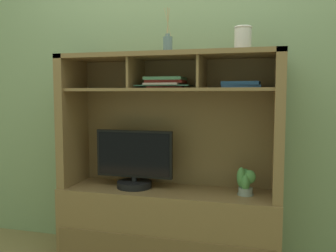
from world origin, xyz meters
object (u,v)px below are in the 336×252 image
(diffuser_bottle, at_px, (168,44))
(ceramic_vase, at_px, (243,39))
(tv_monitor, at_px, (134,163))
(media_console, at_px, (168,199))
(magazine_stack_centre, at_px, (241,85))
(magazine_stack_left, at_px, (165,83))
(potted_orchid, at_px, (245,181))

(diffuser_bottle, xyz_separation_m, ceramic_vase, (0.48, 0.03, 0.02))
(tv_monitor, height_order, ceramic_vase, ceramic_vase)
(media_console, xyz_separation_m, diffuser_bottle, (0.00, -0.02, 1.04))
(magazine_stack_centre, relative_size, diffuser_bottle, 0.82)
(media_console, distance_m, diffuser_bottle, 1.04)
(magazine_stack_left, bearing_deg, media_console, -14.61)
(tv_monitor, relative_size, magazine_stack_centre, 2.25)
(diffuser_bottle, relative_size, ceramic_vase, 1.87)
(media_console, bearing_deg, magazine_stack_centre, 0.28)
(ceramic_vase, bearing_deg, magazine_stack_centre, -111.00)
(magazine_stack_centre, bearing_deg, magazine_stack_left, 179.58)
(media_console, distance_m, tv_monitor, 0.34)
(diffuser_bottle, distance_m, ceramic_vase, 0.48)
(potted_orchid, height_order, magazine_stack_left, magazine_stack_left)
(diffuser_bottle, bearing_deg, magazine_stack_centre, 2.14)
(media_console, bearing_deg, potted_orchid, -0.79)
(potted_orchid, bearing_deg, media_console, 179.21)
(tv_monitor, bearing_deg, magazine_stack_centre, 2.07)
(media_console, bearing_deg, ceramic_vase, 1.42)
(ceramic_vase, bearing_deg, magazine_stack_left, -179.33)
(tv_monitor, relative_size, ceramic_vase, 3.46)
(magazine_stack_left, relative_size, ceramic_vase, 2.36)
(media_console, relative_size, magazine_stack_left, 4.00)
(potted_orchid, xyz_separation_m, magazine_stack_centre, (-0.04, 0.01, 0.61))
(potted_orchid, bearing_deg, ceramic_vase, 148.91)
(magazine_stack_centre, xyz_separation_m, diffuser_bottle, (-0.48, -0.02, 0.26))
(potted_orchid, distance_m, diffuser_bottle, 1.02)
(tv_monitor, bearing_deg, potted_orchid, 1.26)
(ceramic_vase, bearing_deg, potted_orchid, -31.09)
(media_console, relative_size, tv_monitor, 2.73)
(magazine_stack_left, distance_m, magazine_stack_centre, 0.50)
(tv_monitor, distance_m, ceramic_vase, 1.09)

